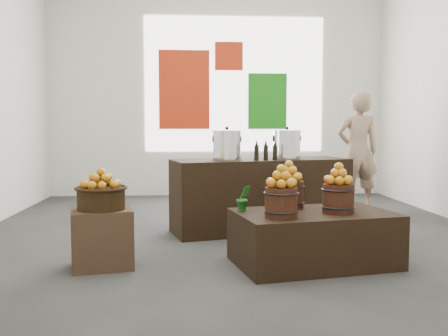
{
  "coord_description": "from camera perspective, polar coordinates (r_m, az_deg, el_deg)",
  "views": [
    {
      "loc": [
        -0.5,
        -5.54,
        1.24
      ],
      "look_at": [
        -0.15,
        -0.4,
        0.81
      ],
      "focal_mm": 40.0,
      "sensor_mm": 36.0,
      "label": 1
    }
  ],
  "objects": [
    {
      "name": "ground",
      "position": [
        5.7,
        1.27,
        -7.85
      ],
      "size": [
        7.0,
        7.0,
        0.0
      ],
      "primitive_type": "plane",
      "color": "#373734",
      "rests_on": "ground"
    },
    {
      "name": "deco_red_upper",
      "position": [
        9.12,
        0.56,
        12.67
      ],
      "size": [
        0.5,
        0.04,
        0.5
      ],
      "primitive_type": "cube",
      "color": "#B7290E",
      "rests_on": "back_wall"
    },
    {
      "name": "herb_garnish_right",
      "position": [
        4.92,
        13.39,
        -2.66
      ],
      "size": [
        0.3,
        0.28,
        0.28
      ],
      "primitive_type": "imported",
      "rotation": [
        0.0,
        0.0,
        0.26
      ],
      "color": "#15661B",
      "rests_on": "display_table"
    },
    {
      "name": "shopper",
      "position": [
        7.76,
        15.01,
        1.9
      ],
      "size": [
        0.65,
        0.43,
        1.76
      ],
      "primitive_type": "imported",
      "rotation": [
        0.0,
        0.0,
        3.16
      ],
      "color": "#8F7157",
      "rests_on": "ground"
    },
    {
      "name": "apple_bucket_rear",
      "position": [
        4.72,
        7.41,
        -3.03
      ],
      "size": [
        0.28,
        0.28,
        0.26
      ],
      "primitive_type": "cylinder",
      "color": "#3D1E10",
      "rests_on": "display_table"
    },
    {
      "name": "back_opening",
      "position": [
        9.09,
        1.19,
        9.53
      ],
      "size": [
        3.2,
        0.02,
        2.4
      ],
      "primitive_type": "cube",
      "color": "white",
      "rests_on": "back_wall"
    },
    {
      "name": "stock_pot_left",
      "position": [
        5.78,
        0.33,
        2.54
      ],
      "size": [
        0.32,
        0.32,
        0.32
      ],
      "primitive_type": "cylinder",
      "color": "silver",
      "rests_on": "counter"
    },
    {
      "name": "herb_garnish_left",
      "position": [
        4.53,
        2.24,
        -3.45
      ],
      "size": [
        0.15,
        0.13,
        0.24
      ],
      "primitive_type": "imported",
      "rotation": [
        0.0,
        0.0,
        0.25
      ],
      "color": "#15661B",
      "rests_on": "display_table"
    },
    {
      "name": "apple_bucket_front_left",
      "position": [
        4.21,
        6.54,
        -3.96
      ],
      "size": [
        0.28,
        0.28,
        0.26
      ],
      "primitive_type": "cylinder",
      "color": "#3D1E10",
      "rests_on": "display_table"
    },
    {
      "name": "apples_in_bucket_rear",
      "position": [
        4.69,
        7.44,
        -0.36
      ],
      "size": [
        0.21,
        0.21,
        0.19
      ],
      "primitive_type": null,
      "color": "#AC0C05",
      "rests_on": "apple_bucket_rear"
    },
    {
      "name": "apples_in_bucket_front_right",
      "position": [
        4.5,
        12.97,
        -0.65
      ],
      "size": [
        0.21,
        0.21,
        0.19
      ],
      "primitive_type": null,
      "color": "#AC0C05",
      "rests_on": "apple_bucket_front_right"
    },
    {
      "name": "counter",
      "position": [
        5.98,
        4.23,
        -3.08
      ],
      "size": [
        2.2,
        1.16,
        0.86
      ],
      "primitive_type": "cube",
      "rotation": [
        0.0,
        0.0,
        0.25
      ],
      "color": "black",
      "rests_on": "ground"
    },
    {
      "name": "apples_in_basket",
      "position": [
        4.48,
        -13.9,
        -1.13
      ],
      "size": [
        0.32,
        0.32,
        0.17
      ],
      "primitive_type": null,
      "color": "#AC0C05",
      "rests_on": "wicker_basket"
    },
    {
      "name": "deco_red_left",
      "position": [
        9.03,
        -4.57,
        8.91
      ],
      "size": [
        0.9,
        0.04,
        1.4
      ],
      "primitive_type": "cube",
      "color": "#B7290E",
      "rests_on": "back_wall"
    },
    {
      "name": "apple_bucket_front_right",
      "position": [
        4.53,
        12.92,
        -3.43
      ],
      "size": [
        0.28,
        0.28,
        0.26
      ],
      "primitive_type": "cylinder",
      "color": "#3D1E10",
      "rests_on": "display_table"
    },
    {
      "name": "stock_pot_center",
      "position": [
        6.06,
        7.18,
        2.61
      ],
      "size": [
        0.32,
        0.32,
        0.32
      ],
      "primitive_type": "cylinder",
      "color": "silver",
      "rests_on": "counter"
    },
    {
      "name": "display_table",
      "position": [
        4.61,
        10.2,
        -7.9
      ],
      "size": [
        1.52,
        1.11,
        0.48
      ],
      "primitive_type": "cube",
      "rotation": [
        0.0,
        0.0,
        0.2
      ],
      "color": "black",
      "rests_on": "ground"
    },
    {
      "name": "apples_in_bucket_front_left",
      "position": [
        4.18,
        6.57,
        -0.97
      ],
      "size": [
        0.21,
        0.21,
        0.19
      ],
      "primitive_type": null,
      "color": "#AC0C05",
      "rests_on": "apple_bucket_front_left"
    },
    {
      "name": "wicker_basket",
      "position": [
        4.5,
        -13.85,
        -3.43
      ],
      "size": [
        0.42,
        0.42,
        0.19
      ],
      "primitive_type": "cylinder",
      "color": "black",
      "rests_on": "crate"
    },
    {
      "name": "deco_green_right",
      "position": [
        9.13,
        4.98,
        7.6
      ],
      "size": [
        0.7,
        0.04,
        1.0
      ],
      "primitive_type": "cube",
      "color": "#187512",
      "rests_on": "back_wall"
    },
    {
      "name": "crate",
      "position": [
        4.56,
        -13.76,
        -7.83
      ],
      "size": [
        0.6,
        0.53,
        0.52
      ],
      "primitive_type": "cube",
      "rotation": [
        0.0,
        0.0,
        0.22
      ],
      "color": "#493522",
      "rests_on": "ground"
    },
    {
      "name": "back_wall",
      "position": [
        9.08,
        -0.73,
        9.53
      ],
      "size": [
        6.0,
        0.04,
        4.0
      ],
      "primitive_type": "cube",
      "color": "silver",
      "rests_on": "ground"
    },
    {
      "name": "oil_cruets",
      "position": [
        5.74,
        5.06,
        2.08
      ],
      "size": [
        0.24,
        0.11,
        0.24
      ],
      "primitive_type": null,
      "rotation": [
        0.0,
        0.0,
        0.25
      ],
      "color": "black",
      "rests_on": "counter"
    }
  ]
}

